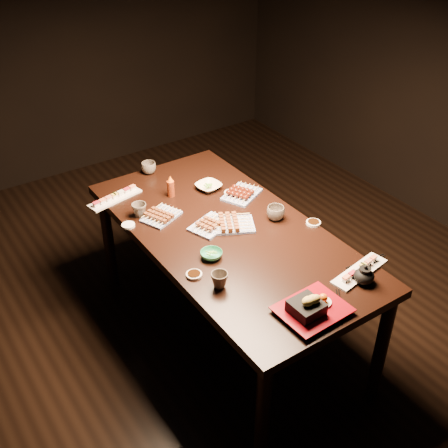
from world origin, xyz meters
The scene contains 23 objects.
ground centered at (0.00, 0.00, 0.00)m, with size 5.00×5.00×0.00m, color black.
dining_table centered at (-0.09, -0.04, 0.38)m, with size 0.90×1.80×0.75m, color black.
sushi_platter_near centered at (0.24, -0.70, 0.77)m, with size 0.35×0.10×0.04m, color white, non-canonical shape.
sushi_platter_far centered at (-0.47, 0.63, 0.77)m, with size 0.34×0.09×0.04m, color white, non-canonical shape.
yakitori_plate_center centered at (-0.15, 0.06, 0.78)m, with size 0.23×0.16×0.06m, color #828EB6, non-canonical shape.
yakitori_plate_right centered at (-0.05, -0.01, 0.78)m, with size 0.24×0.17×0.06m, color #828EB6, non-canonical shape.
yakitori_plate_left centered at (-0.33, 0.29, 0.78)m, with size 0.21×0.15×0.05m, color #828EB6, non-canonical shape.
tsukune_plate centered at (0.19, 0.23, 0.78)m, with size 0.23×0.17×0.06m, color #828EB6, non-canonical shape.
edamame_bowl_green centered at (-0.30, -0.18, 0.77)m, with size 0.11×0.11×0.04m, color #2F9062.
edamame_bowl_cream centered at (0.06, 0.41, 0.77)m, with size 0.15×0.15×0.04m, color beige.
tempura_tray centered at (-0.15, -0.78, 0.81)m, with size 0.31×0.25×0.11m, color black, non-canonical shape.
teacup_near_left centered at (-0.39, -0.39, 0.79)m, with size 0.08×0.08×0.08m, color #52493F.
teacup_mid_right centered at (0.20, -0.08, 0.79)m, with size 0.10×0.10×0.08m, color #52493F.
teacup_far_left centered at (-0.43, 0.38, 0.79)m, with size 0.09×0.09×0.08m, color #52493F.
teacup_far_right centered at (-0.14, 0.80, 0.79)m, with size 0.10×0.10×0.08m, color #52493F.
teapot centered at (0.20, -0.76, 0.80)m, with size 0.12×0.12×0.10m, color black, non-canonical shape.
condiment_bottle centered at (-0.17, 0.47, 0.82)m, with size 0.04×0.04×0.14m, color maroon.
sauce_dish_west centered at (-0.45, -0.26, 0.76)m, with size 0.08×0.08×0.01m, color white.
sauce_dish_east centered at (0.14, 0.28, 0.76)m, with size 0.09×0.09×0.02m, color white.
sauce_dish_se centered at (0.34, -0.24, 0.76)m, with size 0.08×0.08×0.01m, color white.
sauce_dish_nw centered at (-0.53, 0.32, 0.76)m, with size 0.07×0.07×0.01m, color white.
chopsticks_near centered at (-0.01, -0.81, 0.75)m, with size 0.21×0.02×0.01m, color black, non-canonical shape.
chopsticks_se centered at (0.33, -0.66, 0.75)m, with size 0.25×0.02×0.01m, color black, non-canonical shape.
Camera 1 is at (-1.54, -2.12, 2.52)m, focal length 45.00 mm.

